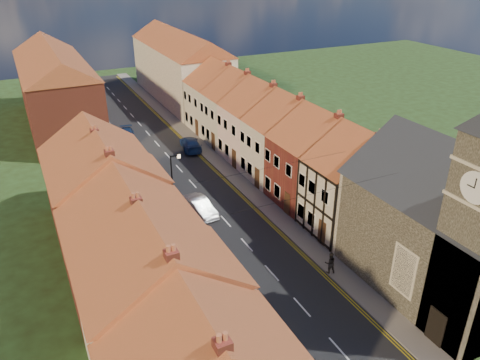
# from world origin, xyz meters

# --- Properties ---
(road) EXTENTS (7.00, 90.00, 0.02)m
(road) POSITION_xyz_m (0.00, 30.00, 0.01)
(road) COLOR black
(road) RESTS_ON ground
(pavement_left) EXTENTS (1.80, 90.00, 0.12)m
(pavement_left) POSITION_xyz_m (-4.40, 30.00, 0.06)
(pavement_left) COLOR slate
(pavement_left) RESTS_ON ground
(pavement_right) EXTENTS (1.80, 90.00, 0.12)m
(pavement_right) POSITION_xyz_m (4.40, 30.00, 0.06)
(pavement_right) COLOR slate
(pavement_right) RESTS_ON ground
(church) EXTENTS (11.25, 14.25, 15.20)m
(church) POSITION_xyz_m (9.36, 3.32, 5.88)
(church) COLOR #2B261E
(church) RESTS_ON ground
(cottage_r_tudor) EXTENTS (8.30, 5.20, 9.00)m
(cottage_r_tudor) POSITION_xyz_m (9.27, 12.70, 4.47)
(cottage_r_tudor) COLOR #ABA090
(cottage_r_tudor) RESTS_ON ground
(cottage_r_white_near) EXTENTS (8.30, 6.00, 9.00)m
(cottage_r_white_near) POSITION_xyz_m (9.30, 18.10, 4.47)
(cottage_r_white_near) COLOR brown
(cottage_r_white_near) RESTS_ON ground
(cottage_r_cream_mid) EXTENTS (8.30, 5.20, 9.00)m
(cottage_r_cream_mid) POSITION_xyz_m (9.30, 23.50, 4.48)
(cottage_r_cream_mid) COLOR #ABA090
(cottage_r_cream_mid) RESTS_ON ground
(cottage_r_pink) EXTENTS (8.30, 6.00, 9.00)m
(cottage_r_pink) POSITION_xyz_m (9.30, 28.90, 4.47)
(cottage_r_pink) COLOR #FFDAC9
(cottage_r_pink) RESTS_ON ground
(cottage_r_white_far) EXTENTS (8.30, 5.20, 9.00)m
(cottage_r_white_far) POSITION_xyz_m (9.30, 34.30, 4.48)
(cottage_r_white_far) COLOR #ABA090
(cottage_r_white_far) RESTS_ON ground
(cottage_r_cream_far) EXTENTS (8.30, 6.00, 9.00)m
(cottage_r_cream_far) POSITION_xyz_m (9.30, 39.70, 4.47)
(cottage_r_cream_far) COLOR #ABA090
(cottage_r_cream_far) RESTS_ON ground
(cottage_l_cream) EXTENTS (8.30, 6.30, 9.10)m
(cottage_l_cream) POSITION_xyz_m (-9.30, 5.55, 4.52)
(cottage_l_cream) COLOR #ABA090
(cottage_l_cream) RESTS_ON ground
(cottage_l_white) EXTENTS (8.30, 6.90, 8.80)m
(cottage_l_white) POSITION_xyz_m (-9.30, 11.95, 4.37)
(cottage_l_white) COLOR brown
(cottage_l_white) RESTS_ON ground
(cottage_l_brick_mid) EXTENTS (8.30, 5.70, 9.10)m
(cottage_l_brick_mid) POSITION_xyz_m (-9.30, 18.05, 4.53)
(cottage_l_brick_mid) COLOR brown
(cottage_l_brick_mid) RESTS_ON ground
(cottage_l_pink) EXTENTS (8.30, 6.30, 8.80)m
(cottage_l_pink) POSITION_xyz_m (-9.30, 23.85, 4.37)
(cottage_l_pink) COLOR brown
(cottage_l_pink) RESTS_ON ground
(block_right_far) EXTENTS (8.30, 24.20, 10.50)m
(block_right_far) POSITION_xyz_m (9.30, 55.00, 5.29)
(block_right_far) COLOR #ABA090
(block_right_far) RESTS_ON ground
(block_left_far) EXTENTS (8.30, 24.20, 10.50)m
(block_left_far) POSITION_xyz_m (-9.30, 50.00, 5.29)
(block_left_far) COLOR brown
(block_left_far) RESTS_ON ground
(lamppost) EXTENTS (0.88, 0.15, 6.00)m
(lamppost) POSITION_xyz_m (-3.81, 20.00, 3.54)
(lamppost) COLOR black
(lamppost) RESTS_ON pavement_left
(car_mid) EXTENTS (2.02, 4.49, 1.43)m
(car_mid) POSITION_xyz_m (-1.50, 20.20, 0.71)
(car_mid) COLOR #B5B8BD
(car_mid) RESTS_ON ground
(car_far) EXTENTS (2.49, 4.54, 1.25)m
(car_far) POSITION_xyz_m (-2.85, 40.84, 0.62)
(car_far) COLOR navy
(car_far) RESTS_ON ground
(car_distant) EXTENTS (2.38, 4.62, 1.25)m
(car_distant) POSITION_xyz_m (-3.20, 62.86, 0.62)
(car_distant) COLOR silver
(car_distant) RESTS_ON ground
(pedestrian_right) EXTENTS (0.96, 0.85, 1.64)m
(pedestrian_right) POSITION_xyz_m (3.70, 8.15, 0.94)
(pedestrian_right) COLOR #2A2622
(pedestrian_right) RESTS_ON pavement_right
(car_far_b) EXTENTS (2.74, 5.11, 1.41)m
(car_far_b) POSITION_xyz_m (3.04, 34.57, 0.70)
(car_far_b) COLOR navy
(car_far_b) RESTS_ON ground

